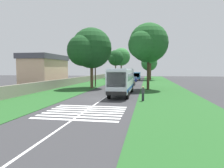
# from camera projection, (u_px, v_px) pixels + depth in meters

# --- Properties ---
(ground) EXTENTS (160.00, 160.00, 0.00)m
(ground) POSITION_uv_depth(u_px,v_px,m) (103.00, 99.00, 25.06)
(ground) COLOR #333335
(grass_verge_left) EXTENTS (120.00, 8.00, 0.04)m
(grass_verge_left) POSITION_uv_depth(u_px,v_px,m) (80.00, 87.00, 41.20)
(grass_verge_left) COLOR #235623
(grass_verge_left) RESTS_ON ground
(grass_verge_right) EXTENTS (120.00, 8.00, 0.04)m
(grass_verge_right) POSITION_uv_depth(u_px,v_px,m) (163.00, 88.00, 38.40)
(grass_verge_right) COLOR #235623
(grass_verge_right) RESTS_ON ground
(centre_line) EXTENTS (110.00, 0.16, 0.01)m
(centre_line) POSITION_uv_depth(u_px,v_px,m) (120.00, 88.00, 39.80)
(centre_line) COLOR silver
(centre_line) RESTS_ON ground
(coach_bus) EXTENTS (11.16, 2.62, 3.73)m
(coach_bus) POSITION_uv_depth(u_px,v_px,m) (122.00, 80.00, 28.62)
(coach_bus) COLOR silver
(coach_bus) RESTS_ON ground
(zebra_crossing) EXTENTS (5.85, 6.80, 0.01)m
(zebra_crossing) POSITION_uv_depth(u_px,v_px,m) (84.00, 112.00, 17.33)
(zebra_crossing) COLOR silver
(zebra_crossing) RESTS_ON ground
(trailing_car_0) EXTENTS (4.30, 1.78, 1.43)m
(trailing_car_0) POSITION_uv_depth(u_px,v_px,m) (131.00, 82.00, 45.17)
(trailing_car_0) COLOR black
(trailing_car_0) RESTS_ON ground
(trailing_car_1) EXTENTS (4.30, 1.78, 1.43)m
(trailing_car_1) POSITION_uv_depth(u_px,v_px,m) (119.00, 80.00, 53.39)
(trailing_car_1) COLOR #B7A893
(trailing_car_1) RESTS_ON ground
(trailing_car_2) EXTENTS (4.30, 1.78, 1.43)m
(trailing_car_2) POSITION_uv_depth(u_px,v_px,m) (134.00, 79.00, 57.96)
(trailing_car_2) COLOR navy
(trailing_car_2) RESTS_ON ground
(trailing_minibus_0) EXTENTS (6.00, 2.14, 2.53)m
(trailing_minibus_0) POSITION_uv_depth(u_px,v_px,m) (137.00, 75.00, 66.75)
(trailing_minibus_0) COLOR teal
(trailing_minibus_0) RESTS_ON ground
(roadside_tree_left_0) EXTENTS (6.70, 5.78, 10.54)m
(roadside_tree_left_0) POSITION_uv_depth(u_px,v_px,m) (115.00, 58.00, 75.10)
(roadside_tree_left_0) COLOR #4C3826
(roadside_tree_left_0) RESTS_ON grass_verge_left
(roadside_tree_left_1) EXTENTS (9.17, 7.76, 11.32)m
(roadside_tree_left_1) POSITION_uv_depth(u_px,v_px,m) (90.00, 49.00, 38.06)
(roadside_tree_left_1) COLOR brown
(roadside_tree_left_1) RESTS_ON grass_verge_left
(roadside_tree_left_2) EXTENTS (9.03, 7.44, 12.39)m
(roadside_tree_left_2) POSITION_uv_depth(u_px,v_px,m) (121.00, 57.00, 85.59)
(roadside_tree_left_2) COLOR brown
(roadside_tree_left_2) RESTS_ON grass_verge_left
(roadside_tree_right_0) EXTENTS (8.24, 6.80, 11.55)m
(roadside_tree_right_0) POSITION_uv_depth(u_px,v_px,m) (147.00, 44.00, 35.20)
(roadside_tree_right_0) COLOR #3D2D1E
(roadside_tree_right_0) RESTS_ON grass_verge_right
(roadside_tree_right_1) EXTENTS (7.32, 5.87, 8.75)m
(roadside_tree_right_1) POSITION_uv_depth(u_px,v_px,m) (149.00, 63.00, 75.13)
(roadside_tree_right_1) COLOR #4C3826
(roadside_tree_right_1) RESTS_ON grass_verge_right
(roadside_tree_right_2) EXTENTS (7.39, 5.84, 11.10)m
(roadside_tree_right_2) POSITION_uv_depth(u_px,v_px,m) (150.00, 55.00, 65.16)
(roadside_tree_right_2) COLOR #4C3826
(roadside_tree_right_2) RESTS_ON grass_verge_right
(utility_pole) EXTENTS (0.24, 1.40, 7.20)m
(utility_pole) POSITION_uv_depth(u_px,v_px,m) (95.00, 68.00, 41.26)
(utility_pole) COLOR #473828
(utility_pole) RESTS_ON grass_verge_left
(roadside_wall) EXTENTS (70.00, 0.40, 1.58)m
(roadside_wall) POSITION_uv_depth(u_px,v_px,m) (73.00, 81.00, 46.63)
(roadside_wall) COLOR gray
(roadside_wall) RESTS_ON grass_verge_left
(roadside_building) EXTENTS (12.85, 6.80, 6.89)m
(roadside_building) POSITION_uv_depth(u_px,v_px,m) (45.00, 70.00, 46.93)
(roadside_building) COLOR beige
(roadside_building) RESTS_ON ground
(pedestrian) EXTENTS (0.34, 0.34, 1.69)m
(pedestrian) POSITION_uv_depth(u_px,v_px,m) (143.00, 93.00, 22.99)
(pedestrian) COLOR #26262D
(pedestrian) RESTS_ON grass_verge_right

